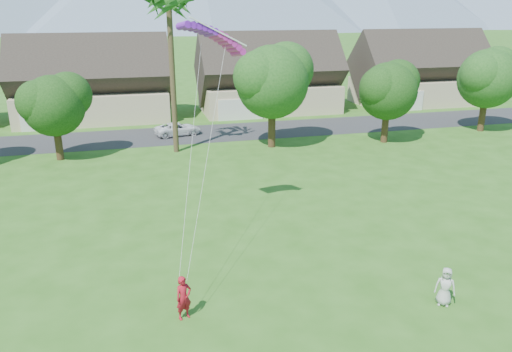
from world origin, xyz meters
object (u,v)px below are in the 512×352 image
object	(u,v)px
kite_flyer	(184,298)
parafoil_kite	(213,34)
watcher	(445,287)
parked_car	(178,129)

from	to	relation	value
kite_flyer	parafoil_kite	distance (m)	12.49
kite_flyer	parafoil_kite	size ratio (longest dim) A/B	0.49
watcher	parked_car	size ratio (longest dim) A/B	0.38
watcher	parafoil_kite	distance (m)	15.27
parked_car	parafoil_kite	bearing A→B (deg)	167.41
watcher	parked_car	world-z (taller)	watcher
parked_car	parafoil_kite	world-z (taller)	parafoil_kite
kite_flyer	watcher	world-z (taller)	kite_flyer
kite_flyer	parked_car	world-z (taller)	kite_flyer
watcher	parafoil_kite	size ratio (longest dim) A/B	0.45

